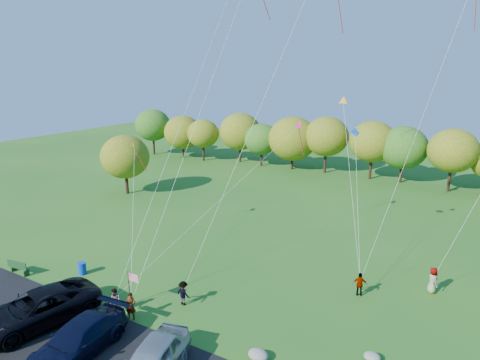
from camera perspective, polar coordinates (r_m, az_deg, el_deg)
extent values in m
plane|color=#235B1A|center=(26.35, -8.59, -18.69)|extent=(140.00, 140.00, 0.00)
cylinder|color=#332012|center=(75.63, -9.64, 4.78)|extent=(0.36, 0.36, 3.05)
ellipsoid|color=#385E17|center=(75.14, -9.74, 7.26)|extent=(5.45, 5.45, 4.90)
cylinder|color=#332012|center=(72.52, -6.97, 4.17)|extent=(0.36, 0.36, 2.33)
ellipsoid|color=#385E17|center=(72.00, -7.05, 6.68)|extent=(6.28, 6.28, 5.65)
cylinder|color=#332012|center=(67.35, -5.61, 3.64)|extent=(0.36, 0.36, 2.93)
ellipsoid|color=#275A18|center=(66.76, -5.69, 6.56)|extent=(6.16, 6.16, 5.55)
cylinder|color=#332012|center=(64.45, -1.53, 3.10)|extent=(0.36, 0.36, 2.70)
ellipsoid|color=#275A18|center=(63.92, -1.55, 5.67)|extent=(4.87, 4.87, 4.38)
cylinder|color=#332012|center=(62.69, 1.62, 2.69)|extent=(0.36, 0.36, 2.55)
ellipsoid|color=#275A18|center=(62.10, 1.64, 5.52)|extent=(5.72, 5.72, 5.15)
cylinder|color=#332012|center=(62.27, 7.83, 2.40)|extent=(0.36, 0.36, 2.40)
ellipsoid|color=#385E17|center=(61.63, 7.94, 5.48)|extent=(6.72, 6.72, 6.05)
cylinder|color=#332012|center=(60.35, 11.46, 1.79)|extent=(0.36, 0.36, 2.29)
ellipsoid|color=#275A18|center=(59.71, 11.62, 4.85)|extent=(6.53, 6.53, 5.88)
cylinder|color=#332012|center=(56.62, 14.99, 1.03)|extent=(0.36, 0.36, 2.90)
ellipsoid|color=#385E17|center=(55.95, 15.22, 4.32)|extent=(5.70, 5.70, 5.13)
cylinder|color=#332012|center=(57.79, 21.52, 0.86)|extent=(0.36, 0.36, 3.08)
ellipsoid|color=#275A18|center=(57.11, 21.85, 4.30)|extent=(6.15, 6.15, 5.53)
cylinder|color=#332012|center=(57.66, 26.56, 0.01)|extent=(0.36, 0.36, 2.53)
ellipsoid|color=#385E17|center=(56.96, 26.97, 3.45)|extent=(7.01, 7.01, 6.31)
cylinder|color=#332012|center=(51.95, -14.86, -0.35)|extent=(0.36, 0.36, 2.60)
ellipsoid|color=#385E17|center=(51.24, -15.09, 3.02)|extent=(5.60, 5.60, 5.04)
imported|color=black|center=(28.20, -25.35, -15.24)|extent=(4.56, 7.41, 1.92)
imported|color=black|center=(24.91, -20.77, -19.25)|extent=(3.00, 6.09, 1.70)
imported|color=#4C4C59|center=(26.99, -14.35, -16.01)|extent=(0.74, 0.64, 1.70)
imported|color=#4C4C59|center=(27.86, -16.33, -15.24)|extent=(0.89, 0.77, 1.59)
imported|color=#4C4C59|center=(27.87, -7.57, -14.73)|extent=(1.07, 0.69, 1.57)
imported|color=#4C4C59|center=(29.64, 15.70, -13.25)|extent=(1.00, 0.64, 1.59)
imported|color=#4C4C59|center=(31.57, 24.30, -12.08)|extent=(0.95, 1.03, 1.77)
cube|color=#173F1B|center=(35.32, -27.30, -10.38)|extent=(1.81, 0.38, 0.06)
cube|color=#173F1B|center=(35.12, -27.61, -10.02)|extent=(1.80, 0.32, 0.55)
cube|color=#173F1B|center=(36.01, -27.92, -10.34)|extent=(0.14, 0.46, 0.42)
cube|color=#173F1B|center=(34.81, -26.59, -11.04)|extent=(0.14, 0.46, 0.42)
cylinder|color=#0C35B5|center=(33.43, -20.31, -10.99)|extent=(0.58, 0.58, 0.88)
cylinder|color=black|center=(28.37, -14.57, -13.75)|extent=(0.05, 0.05, 2.26)
cube|color=red|center=(27.73, -14.07, -12.51)|extent=(0.82, 0.54, 0.02)
cube|color=navy|center=(27.82, -14.44, -12.07)|extent=(0.33, 0.02, 0.25)
ellipsoid|color=gray|center=(23.57, 2.44, -22.26)|extent=(1.09, 0.85, 0.54)
ellipsoid|color=gray|center=(24.45, 17.21, -21.59)|extent=(0.86, 0.71, 0.45)
cone|color=orange|center=(31.45, 13.60, 10.21)|extent=(0.70, 0.32, 0.66)
cube|color=yellow|center=(36.17, -13.90, 4.28)|extent=(0.49, 0.55, 0.68)
cube|color=#1249B7|center=(33.95, 15.13, 6.13)|extent=(0.77, 0.27, 0.77)
cone|color=#E6106D|center=(36.12, 7.80, 7.24)|extent=(0.92, 0.71, 0.81)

